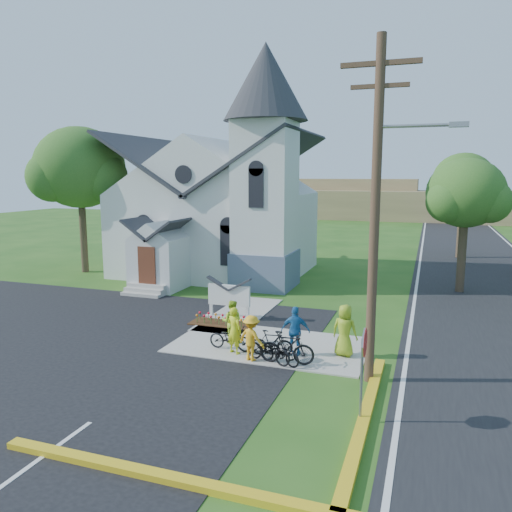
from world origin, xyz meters
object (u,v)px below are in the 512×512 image
at_px(bike_2, 269,349).
at_px(bike_0, 231,338).
at_px(cyclist_1, 232,321).
at_px(bike_1, 272,343).
at_px(cyclist_3, 252,338).
at_px(bike_3, 287,348).
at_px(bike_4, 280,352).
at_px(stop_sign, 364,355).
at_px(cyclist_4, 345,330).
at_px(cyclist_2, 295,331).
at_px(utility_pole, 378,202).
at_px(church_sign, 229,296).
at_px(cyclist_0, 234,330).

bearing_deg(bike_2, bike_0, 85.67).
relative_size(cyclist_1, bike_1, 1.08).
height_order(cyclist_3, bike_3, cyclist_3).
distance_m(cyclist_3, bike_4, 1.05).
xyz_separation_m(stop_sign, bike_4, (-3.04, 3.00, -1.33)).
bearing_deg(bike_0, stop_sign, -122.73).
bearing_deg(bike_1, cyclist_4, -80.68).
bearing_deg(bike_4, bike_3, -49.07).
bearing_deg(bike_4, cyclist_2, 5.25).
bearing_deg(bike_1, utility_pole, -114.79).
distance_m(utility_pole, bike_0, 7.09).
distance_m(utility_pole, bike_3, 5.55).
bearing_deg(bike_3, cyclist_3, 88.83).
height_order(cyclist_4, bike_4, cyclist_4).
height_order(bike_2, bike_3, bike_3).
bearing_deg(cyclist_1, cyclist_2, 158.40).
height_order(church_sign, stop_sign, stop_sign).
distance_m(utility_pole, cyclist_0, 6.60).
bearing_deg(bike_0, cyclist_3, -120.58).
bearing_deg(bike_4, cyclist_4, -32.01).
bearing_deg(bike_3, stop_sign, -142.52).
height_order(church_sign, bike_2, church_sign).
distance_m(cyclist_2, cyclist_4, 1.67).
bearing_deg(bike_2, cyclist_4, -38.30).
bearing_deg(cyclist_0, bike_1, -149.69).
bearing_deg(cyclist_3, cyclist_4, -134.14).
relative_size(stop_sign, bike_2, 1.44).
bearing_deg(stop_sign, cyclist_1, 139.92).
distance_m(bike_1, bike_3, 0.92).
xyz_separation_m(cyclist_0, bike_1, (1.29, 0.21, -0.38)).
bearing_deg(cyclist_4, utility_pole, 132.68).
relative_size(cyclist_0, cyclist_4, 0.92).
height_order(utility_pole, cyclist_4, utility_pole).
relative_size(church_sign, utility_pole, 0.22).
bearing_deg(bike_4, church_sign, 59.34).
distance_m(utility_pole, bike_4, 5.78).
xyz_separation_m(bike_0, cyclist_1, (-0.26, 0.78, 0.37)).
distance_m(cyclist_2, bike_2, 1.25).
distance_m(bike_0, bike_1, 1.54).
xyz_separation_m(utility_pole, stop_sign, (0.07, -2.70, -3.62)).
bearing_deg(bike_2, church_sign, 54.99).
height_order(church_sign, bike_1, church_sign).
bearing_deg(cyclist_2, utility_pole, 147.64).
bearing_deg(cyclist_3, cyclist_2, -122.76).
relative_size(stop_sign, cyclist_3, 1.61).
height_order(bike_0, bike_2, bike_2).
relative_size(bike_0, cyclist_2, 0.96).
height_order(church_sign, cyclist_4, cyclist_4).
bearing_deg(bike_1, cyclist_1, 56.21).
relative_size(cyclist_1, bike_4, 1.03).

